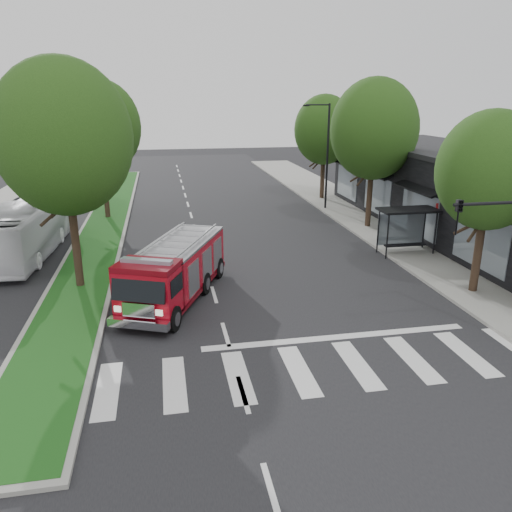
# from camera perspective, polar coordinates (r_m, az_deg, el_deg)

# --- Properties ---
(ground) EXTENTS (140.00, 140.00, 0.00)m
(ground) POSITION_cam_1_polar(r_m,az_deg,el_deg) (18.90, -3.49, -8.95)
(ground) COLOR black
(ground) RESTS_ON ground
(sidewalk_right) EXTENTS (5.00, 80.00, 0.15)m
(sidewalk_right) POSITION_cam_1_polar(r_m,az_deg,el_deg) (31.59, 17.08, 1.54)
(sidewalk_right) COLOR gray
(sidewalk_right) RESTS_ON ground
(median) EXTENTS (3.00, 50.00, 0.15)m
(median) POSITION_cam_1_polar(r_m,az_deg,el_deg) (35.98, -16.82, 3.49)
(median) COLOR gray
(median) RESTS_ON ground
(storefront_row) EXTENTS (8.00, 30.00, 5.00)m
(storefront_row) POSITION_cam_1_polar(r_m,az_deg,el_deg) (33.38, 24.36, 5.87)
(storefront_row) COLOR black
(storefront_row) RESTS_ON ground
(bus_shelter) EXTENTS (3.20, 1.60, 2.61)m
(bus_shelter) POSITION_cam_1_polar(r_m,az_deg,el_deg) (28.93, 16.81, 4.14)
(bus_shelter) COLOR black
(bus_shelter) RESTS_ON ground
(tree_right_near) EXTENTS (4.40, 4.40, 8.05)m
(tree_right_near) POSITION_cam_1_polar(r_m,az_deg,el_deg) (23.32, 25.13, 8.79)
(tree_right_near) COLOR black
(tree_right_near) RESTS_ON ground
(tree_right_mid) EXTENTS (5.60, 5.60, 9.72)m
(tree_right_mid) POSITION_cam_1_polar(r_m,az_deg,el_deg) (33.67, 13.35, 13.92)
(tree_right_mid) COLOR black
(tree_right_mid) RESTS_ON ground
(tree_right_far) EXTENTS (5.00, 5.00, 8.73)m
(tree_right_far) POSITION_cam_1_polar(r_m,az_deg,el_deg) (43.03, 7.81, 14.09)
(tree_right_far) COLOR black
(tree_right_far) RESTS_ON ground
(tree_median_near) EXTENTS (5.80, 5.80, 10.16)m
(tree_median_near) POSITION_cam_1_polar(r_m,az_deg,el_deg) (23.16, -21.13, 12.48)
(tree_median_near) COLOR black
(tree_median_near) RESTS_ON ground
(tree_median_far) EXTENTS (5.60, 5.60, 9.72)m
(tree_median_far) POSITION_cam_1_polar(r_m,az_deg,el_deg) (37.03, -17.43, 13.90)
(tree_median_far) COLOR black
(tree_median_far) RESTS_ON ground
(streetlight_right_far) EXTENTS (2.11, 0.20, 8.00)m
(streetlight_right_far) POSITION_cam_1_polar(r_m,az_deg,el_deg) (39.00, 7.96, 11.71)
(streetlight_right_far) COLOR black
(streetlight_right_far) RESTS_ON ground
(fire_engine) EXTENTS (5.18, 8.10, 2.71)m
(fire_engine) POSITION_cam_1_polar(r_m,az_deg,el_deg) (21.85, -9.24, -1.67)
(fire_engine) COLOR #67050F
(fire_engine) RESTS_ON ground
(city_bus) EXTENTS (3.14, 10.99, 3.03)m
(city_bus) POSITION_cam_1_polar(r_m,az_deg,el_deg) (30.54, -24.61, 2.94)
(city_bus) COLOR silver
(city_bus) RESTS_ON ground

